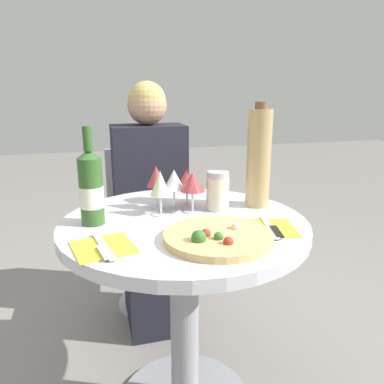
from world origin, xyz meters
name	(u,v)px	position (x,y,z in m)	size (l,w,h in m)	color
dining_table	(184,275)	(0.00, 0.00, 0.52)	(0.78, 0.78, 0.71)	gray
chair_behind_diner	(150,229)	(0.00, 0.77, 0.40)	(0.41, 0.41, 0.81)	#ADADB2
seated_diner	(154,216)	(0.00, 0.63, 0.52)	(0.35, 0.45, 1.15)	black
pizza_large	(218,237)	(0.05, -0.19, 0.72)	(0.30, 0.30, 0.05)	#DBB26B
wine_bottle	(91,188)	(-0.28, 0.04, 0.82)	(0.07, 0.07, 0.30)	#2D5623
tall_carafe	(259,158)	(0.29, 0.08, 0.88)	(0.08, 0.08, 0.36)	tan
sugar_shaker	(218,191)	(0.14, 0.08, 0.78)	(0.08, 0.08, 0.13)	silver
wine_glass_front_right	(192,183)	(0.05, 0.07, 0.81)	(0.08, 0.08, 0.13)	silver
wine_glass_back_left	(156,178)	(-0.06, 0.15, 0.82)	(0.07, 0.07, 0.15)	silver
wine_glass_front_left	(160,184)	(-0.06, 0.07, 0.82)	(0.06, 0.06, 0.15)	silver
wine_glass_center	(174,181)	(-0.01, 0.11, 0.81)	(0.07, 0.07, 0.14)	silver
wine_glass_back_right	(187,179)	(0.05, 0.15, 0.81)	(0.07, 0.07, 0.13)	silver
place_setting_left	(103,247)	(-0.25, -0.16, 0.72)	(0.18, 0.19, 0.01)	yellow
place_setting_right	(269,228)	(0.22, -0.14, 0.72)	(0.18, 0.19, 0.01)	yellow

